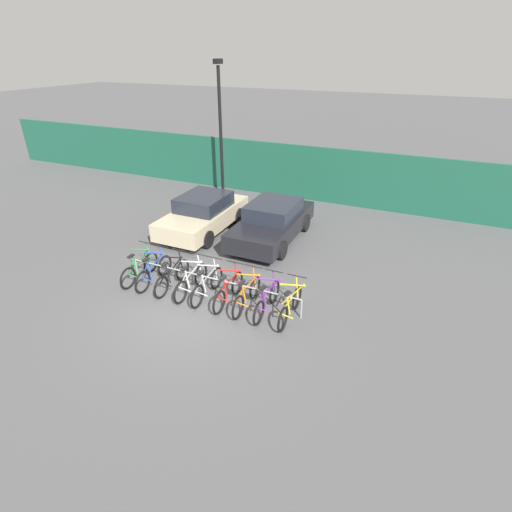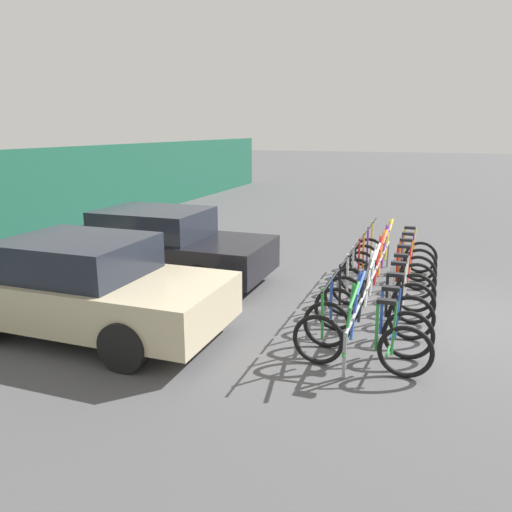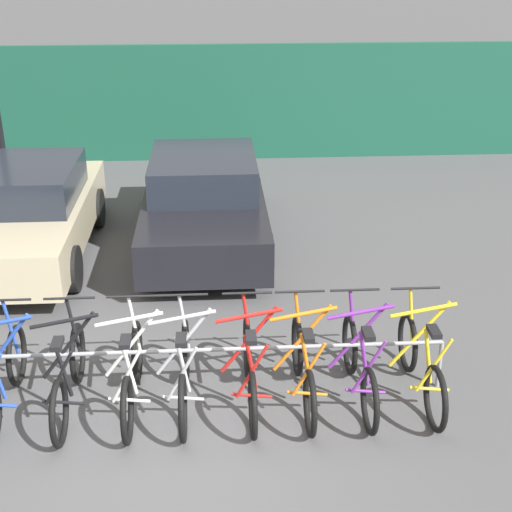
{
  "view_description": "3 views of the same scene",
  "coord_description": "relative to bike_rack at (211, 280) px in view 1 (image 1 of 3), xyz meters",
  "views": [
    {
      "loc": [
        5.16,
        -7.47,
        6.22
      ],
      "look_at": [
        1.14,
        1.46,
        1.08
      ],
      "focal_mm": 28.0,
      "sensor_mm": 36.0,
      "label": 1
    },
    {
      "loc": [
        -7.94,
        -0.18,
        2.88
      ],
      "look_at": [
        -0.46,
        2.52,
        0.85
      ],
      "focal_mm": 35.0,
      "sensor_mm": 36.0,
      "label": 2
    },
    {
      "loc": [
        0.42,
        -5.6,
        4.41
      ],
      "look_at": [
        0.93,
        2.46,
        0.79
      ],
      "focal_mm": 50.0,
      "sensor_mm": 36.0,
      "label": 3
    }
  ],
  "objects": [
    {
      "name": "bicycle_black",
      "position": [
        -1.21,
        -0.15,
        -0.12
      ],
      "size": [
        0.68,
        1.71,
        1.05
      ],
      "rotation": [
        0.0,
        0.0,
        0.07
      ],
      "color": "black",
      "rests_on": "ground"
    },
    {
      "name": "bicycle_purple",
      "position": [
        1.74,
        -0.15,
        -0.12
      ],
      "size": [
        0.68,
        1.71,
        1.05
      ],
      "rotation": [
        0.0,
        0.0,
        0.04
      ],
      "color": "black",
      "rests_on": "ground"
    },
    {
      "name": "ground_plane",
      "position": [
        -0.13,
        -0.68,
        -0.5
      ],
      "size": [
        120.0,
        120.0,
        0.0
      ],
      "primitive_type": "plane",
      "color": "#4C4C4F"
    },
    {
      "name": "hoarding_wall",
      "position": [
        -0.13,
        8.82,
        0.7
      ],
      "size": [
        36.0,
        0.16,
        2.41
      ],
      "primitive_type": "cube",
      "color": "#19513D",
      "rests_on": "ground"
    },
    {
      "name": "bicycle_blue",
      "position": [
        -1.86,
        -0.15,
        -0.12
      ],
      "size": [
        0.68,
        1.71,
        1.05
      ],
      "rotation": [
        0.0,
        0.0,
        0.02
      ],
      "color": "black",
      "rests_on": "ground"
    },
    {
      "name": "bicycle_green",
      "position": [
        -2.38,
        -0.15,
        -0.12
      ],
      "size": [
        0.68,
        1.71,
        1.05
      ],
      "rotation": [
        0.0,
        0.0,
        0.05
      ],
      "color": "black",
      "rests_on": "ground"
    },
    {
      "name": "bike_rack",
      "position": [
        0.0,
        0.0,
        0.0
      ],
      "size": [
        5.3,
        0.04,
        0.57
      ],
      "color": "gray",
      "rests_on": "ground"
    },
    {
      "name": "lamp_post",
      "position": [
        -3.89,
        7.83,
        2.75
      ],
      "size": [
        0.24,
        0.44,
        5.81
      ],
      "color": "black",
      "rests_on": "ground"
    },
    {
      "name": "car_beige",
      "position": [
        -2.51,
        3.77,
        0.19
      ],
      "size": [
        1.91,
        4.1,
        1.4
      ],
      "color": "#C1B28E",
      "rests_on": "ground"
    },
    {
      "name": "bicycle_yellow",
      "position": [
        2.38,
        -0.15,
        -0.12
      ],
      "size": [
        0.68,
        1.71,
        1.05
      ],
      "rotation": [
        0.0,
        0.0,
        0.02
      ],
      "color": "black",
      "rests_on": "ground"
    },
    {
      "name": "bicycle_silver",
      "position": [
        -0.06,
        -0.15,
        -0.12
      ],
      "size": [
        0.68,
        1.71,
        1.05
      ],
      "rotation": [
        0.0,
        0.0,
        0.01
      ],
      "color": "black",
      "rests_on": "ground"
    },
    {
      "name": "bicycle_red",
      "position": [
        0.61,
        -0.15,
        -0.12
      ],
      "size": [
        0.68,
        1.71,
        1.05
      ],
      "rotation": [
        0.0,
        0.0,
        -0.02
      ],
      "color": "black",
      "rests_on": "ground"
    },
    {
      "name": "bicycle_orange",
      "position": [
        1.16,
        -0.15,
        -0.12
      ],
      "size": [
        0.68,
        1.71,
        1.05
      ],
      "rotation": [
        0.0,
        0.0,
        0.0
      ],
      "color": "black",
      "rests_on": "ground"
    },
    {
      "name": "bicycle_white",
      "position": [
        -0.58,
        -0.15,
        -0.12
      ],
      "size": [
        0.68,
        1.71,
        1.05
      ],
      "rotation": [
        0.0,
        0.0,
        -0.01
      ],
      "color": "black",
      "rests_on": "ground"
    },
    {
      "name": "car_black",
      "position": [
        0.14,
        4.12,
        0.19
      ],
      "size": [
        1.91,
        4.31,
        1.4
      ],
      "color": "black",
      "rests_on": "ground"
    }
  ]
}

